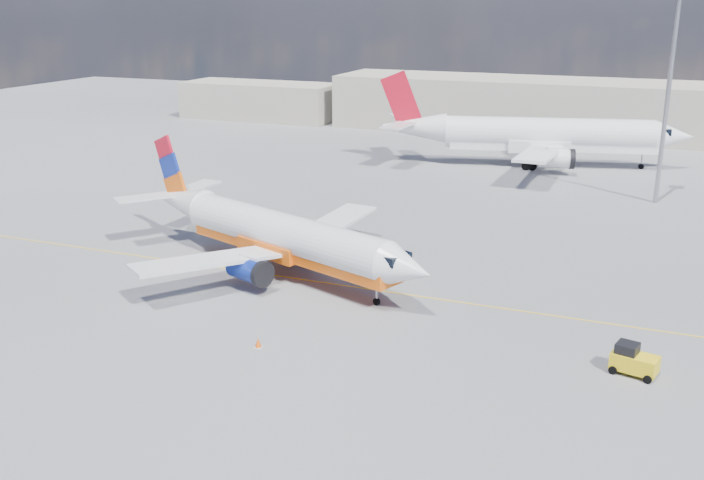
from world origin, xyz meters
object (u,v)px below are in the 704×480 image
at_px(gse_tug, 633,360).
at_px(main_jet, 277,234).
at_px(second_jet, 538,135).
at_px(traffic_cone, 258,343).

bearing_deg(gse_tug, main_jet, 177.12).
bearing_deg(main_jet, second_jet, 96.45).
bearing_deg(traffic_cone, second_jet, 83.74).
height_order(second_jet, gse_tug, second_jet).
height_order(main_jet, traffic_cone, main_jet).
height_order(main_jet, gse_tug, main_jet).
xyz_separation_m(gse_tug, traffic_cone, (-20.68, -4.79, -0.51)).
relative_size(gse_tug, traffic_cone, 4.28).
xyz_separation_m(second_jet, traffic_cone, (-6.44, -58.73, -3.46)).
distance_m(main_jet, traffic_cone, 13.55).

